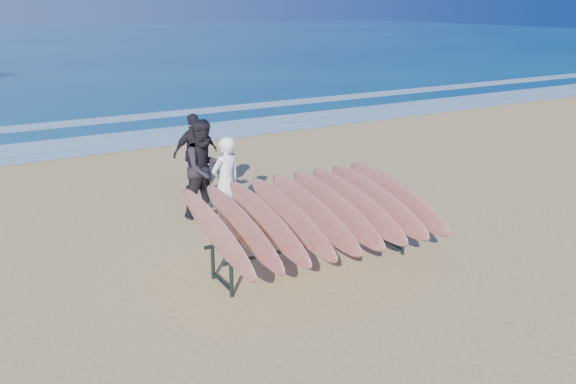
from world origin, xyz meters
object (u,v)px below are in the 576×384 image
at_px(person_dark_a, 205,169).
at_px(person_dark_b, 195,153).
at_px(person_white, 226,183).
at_px(surfboard_rack, 313,213).

distance_m(person_dark_a, person_dark_b, 1.66).
bearing_deg(person_dark_a, person_white, -93.68).
xyz_separation_m(surfboard_rack, person_dark_b, (0.01, 4.49, -0.02)).
xyz_separation_m(person_white, person_dark_a, (-0.07, 0.74, 0.09)).
distance_m(surfboard_rack, person_white, 2.20).
distance_m(surfboard_rack, person_dark_a, 2.95).
height_order(surfboard_rack, person_white, person_white).
xyz_separation_m(surfboard_rack, person_dark_a, (-0.46, 2.91, 0.07)).
distance_m(person_white, person_dark_b, 2.36).
xyz_separation_m(person_dark_a, person_dark_b, (0.47, 1.59, -0.09)).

